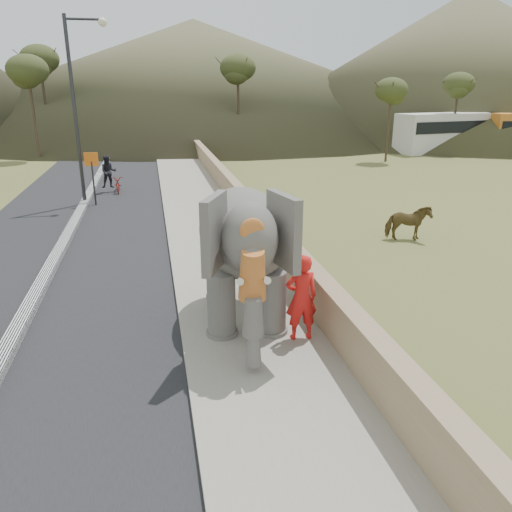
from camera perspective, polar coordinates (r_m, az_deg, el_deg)
The scene contains 15 objects.
ground at distance 8.12m, azimuth 4.73°, elevation -20.91°, with size 160.00×160.00×0.00m, color olive.
road at distance 17.06m, azimuth -21.70°, elevation -0.16°, with size 7.00×120.00×0.03m, color black.
median at distance 17.03m, azimuth -21.74°, elevation 0.15°, with size 0.35×120.00×0.22m, color black.
walkway at distance 16.86m, azimuth -4.81°, elevation 1.15°, with size 3.00×120.00×0.15m, color #9E9687.
parapet at distance 16.99m, azimuth 0.68°, elevation 3.03°, with size 0.30×120.00×1.10m, color tan.
lamppost at distance 23.80m, azimuth -19.44°, elevation 17.11°, with size 1.76×0.36×8.00m.
signboard at distance 23.76m, azimuth -18.21°, elevation 9.37°, with size 0.60×0.08×2.40m.
cow at distance 18.30m, azimuth 16.96°, elevation 3.63°, with size 0.68×1.50×1.27m, color brown.
distant_car at distance 47.65m, azimuth 17.30°, elevation 12.67°, with size 1.70×4.23×1.44m, color silver.
bus_white at distance 45.68m, azimuth 21.96°, elevation 12.99°, with size 2.50×11.00×3.10m, color silver.
hill_right at distance 69.29m, azimuth 22.81°, elevation 19.83°, with size 56.00×56.00×16.00m, color brown.
hill_far at distance 76.29m, azimuth -7.02°, elevation 20.10°, with size 80.00×80.00×14.00m, color brown.
elephant_and_man at distance 11.12m, azimuth -1.34°, elevation 0.55°, with size 2.60×4.49×3.10m.
motorcyclist at distance 26.65m, azimuth -16.01°, elevation 8.57°, with size 1.16×1.68×1.90m.
trees at distance 33.48m, azimuth -9.11°, elevation 16.51°, with size 47.68×43.69×8.96m.
Camera 1 is at (-1.88, -5.96, 5.19)m, focal length 35.00 mm.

